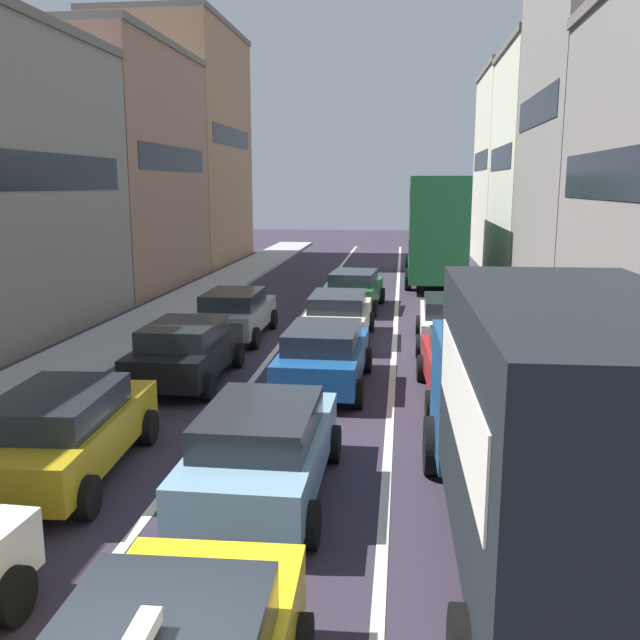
{
  "coord_description": "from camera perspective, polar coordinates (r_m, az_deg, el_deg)",
  "views": [
    {
      "loc": [
        1.88,
        -3.78,
        4.7
      ],
      "look_at": [
        0.0,
        12.0,
        1.6
      ],
      "focal_mm": 38.99,
      "sensor_mm": 36.0,
      "label": 1
    }
  ],
  "objects": [
    {
      "name": "sidewalk_left",
      "position": [
        25.7,
        -12.83,
        0.38
      ],
      "size": [
        2.6,
        64.0,
        0.14
      ],
      "primitive_type": "cube",
      "color": "#A6A6A6",
      "rests_on": "ground"
    },
    {
      "name": "building_row_left",
      "position": [
        31.32,
        -19.96,
        11.99
      ],
      "size": [
        7.2,
        43.9,
        13.98
      ],
      "rotation": [
        0.0,
        0.0,
        1.57
      ],
      "color": "tan",
      "rests_on": "ground"
    },
    {
      "name": "sedan_left_lane_fourth",
      "position": [
        21.71,
        -7.01,
        0.6
      ],
      "size": [
        2.07,
        4.3,
        1.49
      ],
      "rotation": [
        0.0,
        0.0,
        1.57
      ],
      "color": "gray",
      "rests_on": "ground"
    },
    {
      "name": "hatchback_centre_lane_third",
      "position": [
        16.22,
        0.31,
        -2.88
      ],
      "size": [
        2.12,
        4.33,
        1.49
      ],
      "rotation": [
        0.0,
        0.0,
        1.55
      ],
      "color": "#194C8C",
      "rests_on": "ground"
    },
    {
      "name": "lane_stripe_right",
      "position": [
        24.24,
        6.24,
        -0.19
      ],
      "size": [
        0.16,
        60.0,
        0.01
      ],
      "primitive_type": "cube",
      "color": "silver",
      "rests_on": "ground"
    },
    {
      "name": "bus_mid_queue_primary",
      "position": [
        34.67,
        9.42,
        7.8
      ],
      "size": [
        2.83,
        10.51,
        5.06
      ],
      "rotation": [
        0.0,
        0.0,
        1.57
      ],
      "color": "#1E6033",
      "rests_on": "ground"
    },
    {
      "name": "removalist_box_truck",
      "position": [
        8.67,
        18.72,
        -7.89
      ],
      "size": [
        2.81,
        7.74,
        3.58
      ],
      "rotation": [
        0.0,
        0.0,
        1.59
      ],
      "color": "navy",
      "rests_on": "ground"
    },
    {
      "name": "sedan_right_lane_behind_truck",
      "position": [
        15.6,
        12.13,
        -3.7
      ],
      "size": [
        2.21,
        4.37,
        1.49
      ],
      "rotation": [
        0.0,
        0.0,
        1.61
      ],
      "color": "#A51E1E",
      "rests_on": "ground"
    },
    {
      "name": "sedan_centre_lane_second",
      "position": [
        10.71,
        -4.72,
        -10.38
      ],
      "size": [
        2.08,
        4.31,
        1.49
      ],
      "rotation": [
        0.0,
        0.0,
        1.57
      ],
      "color": "#759EB7",
      "rests_on": "ground"
    },
    {
      "name": "lane_stripe_left",
      "position": [
        24.5,
        -1.74,
        -0.01
      ],
      "size": [
        0.16,
        60.0,
        0.01
      ],
      "primitive_type": "cube",
      "color": "silver",
      "rests_on": "ground"
    },
    {
      "name": "coupe_centre_lane_fourth",
      "position": [
        21.11,
        1.51,
        0.38
      ],
      "size": [
        2.06,
        4.3,
        1.49
      ],
      "rotation": [
        0.0,
        0.0,
        1.57
      ],
      "color": "beige",
      "rests_on": "ground"
    },
    {
      "name": "wagon_left_lane_second",
      "position": [
        12.12,
        -20.32,
        -8.47
      ],
      "size": [
        2.28,
        4.4,
        1.49
      ],
      "rotation": [
        0.0,
        0.0,
        1.63
      ],
      "color": "#B29319",
      "rests_on": "ground"
    },
    {
      "name": "wagon_right_lane_far",
      "position": [
        20.71,
        10.75,
        -0.02
      ],
      "size": [
        2.12,
        4.33,
        1.49
      ],
      "rotation": [
        0.0,
        0.0,
        1.55
      ],
      "color": "silver",
      "rests_on": "ground"
    },
    {
      "name": "sedan_centre_lane_fifth",
      "position": [
        26.51,
        2.81,
        2.56
      ],
      "size": [
        2.29,
        4.41,
        1.49
      ],
      "rotation": [
        0.0,
        0.0,
        1.51
      ],
      "color": "#19592D",
      "rests_on": "ground"
    },
    {
      "name": "sedan_left_lane_third",
      "position": [
        17.0,
        -10.94,
        -2.44
      ],
      "size": [
        2.08,
        4.31,
        1.49
      ],
      "rotation": [
        0.0,
        0.0,
        1.58
      ],
      "color": "black",
      "rests_on": "ground"
    }
  ]
}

